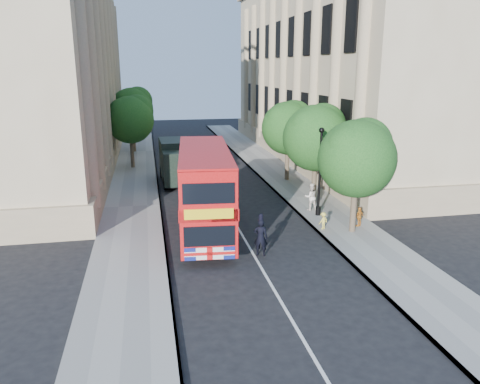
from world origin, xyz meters
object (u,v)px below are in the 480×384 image
lamp_post (320,175)px  woman_pedestrian (311,197)px  double_decker_bus (205,188)px  police_constable (261,237)px  box_van (177,163)px

lamp_post → woman_pedestrian: (-0.10, 1.04, -1.56)m
double_decker_bus → woman_pedestrian: 7.30m
double_decker_bus → police_constable: size_ratio=5.40×
double_decker_bus → woman_pedestrian: (6.73, 2.41, -1.48)m
double_decker_bus → lamp_post: bearing=16.4°
lamp_post → police_constable: (-4.70, -5.00, -1.61)m
lamp_post → box_van: bearing=127.1°
police_constable → woman_pedestrian: 7.59m
box_van → police_constable: box_van is taller
box_van → double_decker_bus: bearing=-88.2°
police_constable → woman_pedestrian: police_constable is taller
double_decker_bus → police_constable: bearing=-54.6°
box_van → police_constable: (2.86, -15.00, -0.66)m
woman_pedestrian → police_constable: bearing=51.1°
woman_pedestrian → lamp_post: bearing=93.9°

